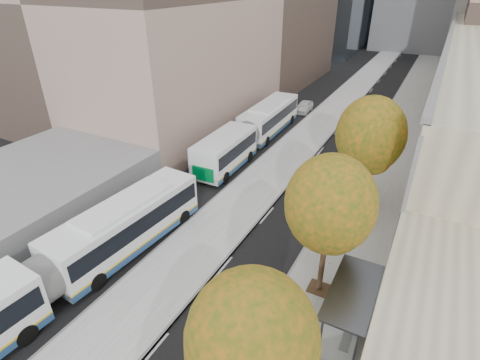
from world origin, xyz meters
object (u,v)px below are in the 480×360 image
Objects in this scene: bus_shelter at (356,300)px; distant_car at (304,107)px; bus_near at (68,263)px; bus_far at (253,130)px.

bus_shelter reaches higher than distant_car.
bus_near is 33.25m from distant_car.
bus_far is at bearing 93.94° from bus_near.
bus_near is at bearing -93.87° from distant_car.
bus_shelter is at bearing -53.23° from bus_far.
bus_near is 1.00× the size of bus_far.
bus_shelter is at bearing 19.77° from bus_near.
bus_near is 4.78× the size of distant_car.
bus_far is (-13.50, 17.24, -0.56)m from bus_shelter.
distant_car is at bearing 92.45° from bus_near.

